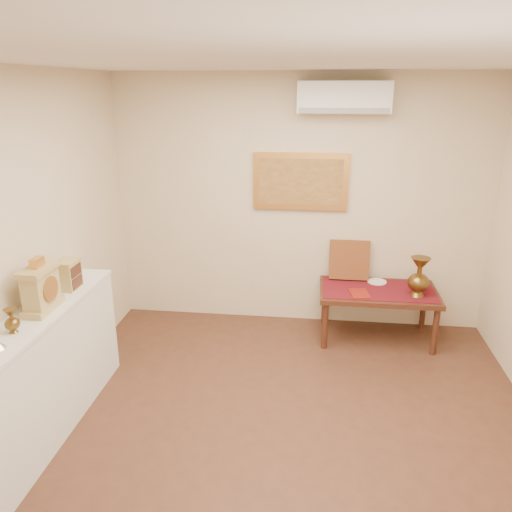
% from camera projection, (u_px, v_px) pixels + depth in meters
% --- Properties ---
extents(floor, '(4.50, 4.50, 0.00)m').
position_uv_depth(floor, '(283.00, 451.00, 3.68)').
color(floor, '#563121').
rests_on(floor, ground).
extents(ceiling, '(4.50, 4.50, 0.00)m').
position_uv_depth(ceiling, '(291.00, 58.00, 2.80)').
color(ceiling, silver).
rests_on(ceiling, ground).
extents(wall_back, '(4.00, 0.02, 2.70)m').
position_uv_depth(wall_back, '(300.00, 204.00, 5.35)').
color(wall_back, beige).
rests_on(wall_back, ground).
extents(wall_left, '(0.02, 4.50, 2.70)m').
position_uv_depth(wall_left, '(0.00, 268.00, 3.47)').
color(wall_left, beige).
rests_on(wall_left, ground).
extents(brass_urn_small, '(0.10, 0.10, 0.22)m').
position_uv_depth(brass_urn_small, '(11.00, 317.00, 3.32)').
color(brass_urn_small, brown).
rests_on(brass_urn_small, display_ledge).
extents(table_cloth, '(1.14, 0.59, 0.01)m').
position_uv_depth(table_cloth, '(378.00, 290.00, 5.17)').
color(table_cloth, maroon).
rests_on(table_cloth, low_table).
extents(brass_urn_tall, '(0.22, 0.22, 0.49)m').
position_uv_depth(brass_urn_tall, '(419.00, 273.00, 4.93)').
color(brass_urn_tall, brown).
rests_on(brass_urn_tall, table_cloth).
extents(plate, '(0.20, 0.20, 0.01)m').
position_uv_depth(plate, '(377.00, 282.00, 5.35)').
color(plate, white).
rests_on(plate, table_cloth).
extents(menu, '(0.22, 0.27, 0.01)m').
position_uv_depth(menu, '(359.00, 294.00, 5.04)').
color(menu, maroon).
rests_on(menu, table_cloth).
extents(cushion, '(0.42, 0.19, 0.44)m').
position_uv_depth(cushion, '(349.00, 260.00, 5.40)').
color(cushion, '#5A1712').
rests_on(cushion, table_cloth).
extents(display_ledge, '(0.37, 2.02, 0.98)m').
position_uv_depth(display_ledge, '(41.00, 377.00, 3.73)').
color(display_ledge, silver).
rests_on(display_ledge, floor).
extents(mantel_clock, '(0.17, 0.36, 0.41)m').
position_uv_depth(mantel_clock, '(41.00, 288.00, 3.64)').
color(mantel_clock, tan).
rests_on(mantel_clock, display_ledge).
extents(wooden_chest, '(0.16, 0.21, 0.24)m').
position_uv_depth(wooden_chest, '(68.00, 274.00, 4.05)').
color(wooden_chest, tan).
rests_on(wooden_chest, display_ledge).
extents(low_table, '(1.20, 0.70, 0.55)m').
position_uv_depth(low_table, '(378.00, 296.00, 5.19)').
color(low_table, '#482315').
rests_on(low_table, floor).
extents(painting, '(1.00, 0.06, 0.60)m').
position_uv_depth(painting, '(300.00, 181.00, 5.25)').
color(painting, gold).
rests_on(painting, wall_back).
extents(ac_unit, '(0.90, 0.25, 0.30)m').
position_uv_depth(ac_unit, '(344.00, 97.00, 4.83)').
color(ac_unit, white).
rests_on(ac_unit, wall_back).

